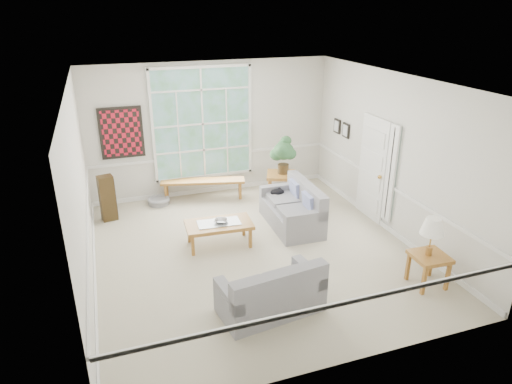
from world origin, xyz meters
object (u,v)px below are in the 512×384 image
Objects in this scene: loveseat_front at (270,287)px; coffee_table at (219,234)px; end_table at (281,187)px; loveseat_right at (291,206)px; side_table at (428,270)px.

loveseat_front is 2.14m from coffee_table.
end_table is (1.85, 1.57, 0.09)m from coffee_table.
loveseat_right reaches higher than side_table.
loveseat_front is (-1.36, -2.42, -0.04)m from loveseat_right.
side_table is at bearing -63.66° from loveseat_right.
loveseat_front is at bearing -114.11° from end_table.
loveseat_right is 1.10× the size of loveseat_front.
loveseat_front is 2.31× the size of end_table.
end_table is at bearing 43.98° from coffee_table.
end_table is at bearing 78.83° from loveseat_right.
coffee_table is (-1.56, -0.30, -0.21)m from loveseat_right.
loveseat_front is 2.57m from side_table.
end_table is 1.17× the size of side_table.
loveseat_front is 1.21× the size of coffee_table.
end_table is (1.65, 3.69, -0.08)m from loveseat_front.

